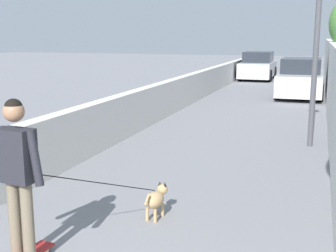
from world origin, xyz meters
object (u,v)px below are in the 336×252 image
lamp_post (318,11)px  person_skateboarder (18,167)px  dog (155,199)px  car_far (258,66)px  car_near (301,79)px

lamp_post → person_skateboarder: bearing=156.6°
dog → car_far: (20.25, 1.30, 0.44)m
car_near → car_far: 7.24m
person_skateboarder → dog: 2.06m
lamp_post → car_far: lamp_post is taller
car_near → car_far: bearing=21.0°
dog → car_far: 20.30m
person_skateboarder → car_near: person_skateboarder is taller
dog → person_skateboarder: bearing=150.6°
dog → car_far: bearing=3.7°
car_far → car_near: bearing=-159.0°
lamp_post → dog: size_ratio=2.23×
lamp_post → person_skateboarder: size_ratio=2.47×
car_near → dog: bearing=174.5°
person_skateboarder → car_near: 15.31m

